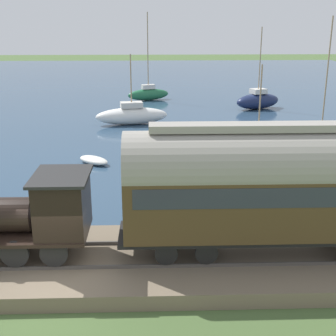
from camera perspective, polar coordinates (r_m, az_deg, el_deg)
The scene contains 11 objects.
ground_plane at distance 15.80m, azimuth -13.69°, elevation -14.74°, with size 200.00×200.00×0.00m, color #476033.
harbor_water at distance 58.01m, azimuth -5.12°, elevation 9.52°, with size 80.00×80.00×0.01m.
rail_embankment at distance 16.92m, azimuth -12.76°, elevation -11.27°, with size 5.03×56.00×0.64m.
steam_locomotive at distance 16.28m, azimuth -16.32°, elevation -5.14°, with size 2.31×5.16×3.15m.
passenger_coach at distance 15.96m, azimuth 13.07°, elevation -1.77°, with size 2.25×10.56×4.52m.
sailboat_white at distance 38.52m, azimuth -4.44°, elevation 6.43°, with size 2.61×6.08×5.64m.
sailboat_blue at distance 35.63m, azimuth 18.20°, elevation 4.53°, with size 2.36×3.63×8.49m.
sailboat_green at distance 50.02m, azimuth -2.41°, elevation 9.06°, with size 2.49×4.58×8.90m.
sailboat_navy at distance 45.92m, azimuth 10.89°, elevation 8.09°, with size 3.40×4.93×7.57m.
sailboat_yellow at distance 31.29m, azimuth 10.87°, elevation 3.26°, with size 2.06×4.72×5.58m.
rowboat_near_shore at distance 28.37m, azimuth -9.04°, elevation 0.95°, with size 2.16×2.29×0.44m.
Camera 1 is at (-13.00, -3.18, 8.39)m, focal length 50.00 mm.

